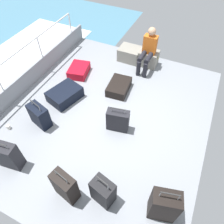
{
  "coord_description": "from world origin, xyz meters",
  "views": [
    {
      "loc": [
        1.42,
        -2.73,
        3.63
      ],
      "look_at": [
        0.19,
        -0.1,
        0.25
      ],
      "focal_mm": 33.58,
      "sensor_mm": 36.0,
      "label": 1
    }
  ],
  "objects_px": {
    "suitcase_3": "(8,155)",
    "suitcase_7": "(40,116)",
    "suitcase_4": "(79,70)",
    "suitcase_5": "(164,205)",
    "suitcase_6": "(65,187)",
    "cargo_crate_1": "(148,58)",
    "suitcase_8": "(119,87)",
    "passenger_seated": "(148,49)",
    "suitcase_2": "(118,120)",
    "paper_cup": "(8,127)",
    "suitcase_1": "(103,192)",
    "cargo_crate_0": "(130,54)",
    "suitcase_0": "(65,94)"
  },
  "relations": [
    {
      "from": "suitcase_0",
      "to": "suitcase_4",
      "type": "bearing_deg",
      "value": 101.35
    },
    {
      "from": "suitcase_1",
      "to": "suitcase_6",
      "type": "height_order",
      "value": "suitcase_6"
    },
    {
      "from": "cargo_crate_0",
      "to": "suitcase_0",
      "type": "distance_m",
      "value": 2.28
    },
    {
      "from": "suitcase_8",
      "to": "cargo_crate_0",
      "type": "bearing_deg",
      "value": 100.45
    },
    {
      "from": "suitcase_4",
      "to": "suitcase_7",
      "type": "xyz_separation_m",
      "value": [
        0.15,
        -1.81,
        0.15
      ]
    },
    {
      "from": "passenger_seated",
      "to": "suitcase_2",
      "type": "distance_m",
      "value": 2.24
    },
    {
      "from": "cargo_crate_0",
      "to": "suitcase_6",
      "type": "xyz_separation_m",
      "value": [
        0.5,
        -4.04,
        0.14
      ]
    },
    {
      "from": "suitcase_1",
      "to": "suitcase_6",
      "type": "xyz_separation_m",
      "value": [
        -0.58,
        -0.19,
        0.03
      ]
    },
    {
      "from": "suitcase_4",
      "to": "suitcase_5",
      "type": "bearing_deg",
      "value": -39.71
    },
    {
      "from": "suitcase_6",
      "to": "suitcase_7",
      "type": "bearing_deg",
      "value": 141.98
    },
    {
      "from": "cargo_crate_1",
      "to": "suitcase_8",
      "type": "height_order",
      "value": "cargo_crate_1"
    },
    {
      "from": "cargo_crate_1",
      "to": "suitcase_1",
      "type": "relative_size",
      "value": 0.75
    },
    {
      "from": "suitcase_1",
      "to": "paper_cup",
      "type": "height_order",
      "value": "suitcase_1"
    },
    {
      "from": "suitcase_1",
      "to": "suitcase_8",
      "type": "height_order",
      "value": "suitcase_1"
    },
    {
      "from": "suitcase_0",
      "to": "suitcase_8",
      "type": "relative_size",
      "value": 1.18
    },
    {
      "from": "suitcase_5",
      "to": "suitcase_0",
      "type": "bearing_deg",
      "value": 151.38
    },
    {
      "from": "cargo_crate_0",
      "to": "suitcase_3",
      "type": "distance_m",
      "value": 4.07
    },
    {
      "from": "suitcase_5",
      "to": "suitcase_1",
      "type": "bearing_deg",
      "value": -168.98
    },
    {
      "from": "suitcase_2",
      "to": "suitcase_7",
      "type": "distance_m",
      "value": 1.64
    },
    {
      "from": "cargo_crate_1",
      "to": "suitcase_5",
      "type": "distance_m",
      "value": 3.94
    },
    {
      "from": "suitcase_5",
      "to": "suitcase_7",
      "type": "relative_size",
      "value": 1.31
    },
    {
      "from": "suitcase_3",
      "to": "suitcase_6",
      "type": "distance_m",
      "value": 1.24
    },
    {
      "from": "suitcase_4",
      "to": "suitcase_6",
      "type": "distance_m",
      "value": 3.24
    },
    {
      "from": "suitcase_4",
      "to": "cargo_crate_0",
      "type": "bearing_deg",
      "value": 49.99
    },
    {
      "from": "suitcase_4",
      "to": "paper_cup",
      "type": "distance_m",
      "value": 2.26
    },
    {
      "from": "cargo_crate_0",
      "to": "paper_cup",
      "type": "bearing_deg",
      "value": -112.36
    },
    {
      "from": "suitcase_8",
      "to": "suitcase_1",
      "type": "bearing_deg",
      "value": -71.69
    },
    {
      "from": "passenger_seated",
      "to": "suitcase_2",
      "type": "bearing_deg",
      "value": -86.35
    },
    {
      "from": "suitcase_3",
      "to": "suitcase_8",
      "type": "xyz_separation_m",
      "value": [
        0.98,
        2.68,
        -0.19
      ]
    },
    {
      "from": "cargo_crate_1",
      "to": "suitcase_5",
      "type": "xyz_separation_m",
      "value": [
        1.45,
        -3.66,
        0.14
      ]
    },
    {
      "from": "suitcase_3",
      "to": "suitcase_6",
      "type": "relative_size",
      "value": 0.94
    },
    {
      "from": "suitcase_4",
      "to": "suitcase_7",
      "type": "height_order",
      "value": "suitcase_7"
    },
    {
      "from": "suitcase_7",
      "to": "suitcase_8",
      "type": "distance_m",
      "value": 2.0
    },
    {
      "from": "suitcase_2",
      "to": "suitcase_4",
      "type": "distance_m",
      "value": 2.09
    },
    {
      "from": "suitcase_5",
      "to": "paper_cup",
      "type": "height_order",
      "value": "suitcase_5"
    },
    {
      "from": "suitcase_3",
      "to": "suitcase_4",
      "type": "relative_size",
      "value": 1.0
    },
    {
      "from": "passenger_seated",
      "to": "suitcase_2",
      "type": "relative_size",
      "value": 1.79
    },
    {
      "from": "suitcase_3",
      "to": "suitcase_5",
      "type": "distance_m",
      "value": 2.76
    },
    {
      "from": "passenger_seated",
      "to": "suitcase_4",
      "type": "xyz_separation_m",
      "value": [
        -1.55,
        -0.98,
        -0.49
      ]
    },
    {
      "from": "suitcase_5",
      "to": "suitcase_6",
      "type": "distance_m",
      "value": 1.55
    },
    {
      "from": "suitcase_0",
      "to": "suitcase_5",
      "type": "xyz_separation_m",
      "value": [
        2.8,
        -1.53,
        0.22
      ]
    },
    {
      "from": "suitcase_7",
      "to": "suitcase_8",
      "type": "height_order",
      "value": "suitcase_7"
    },
    {
      "from": "suitcase_4",
      "to": "suitcase_6",
      "type": "xyz_separation_m",
      "value": [
        1.5,
        -2.86,
        0.21
      ]
    },
    {
      "from": "suitcase_2",
      "to": "paper_cup",
      "type": "relative_size",
      "value": 6.25
    },
    {
      "from": "suitcase_3",
      "to": "suitcase_7",
      "type": "distance_m",
      "value": 1.01
    },
    {
      "from": "suitcase_2",
      "to": "paper_cup",
      "type": "distance_m",
      "value": 2.33
    },
    {
      "from": "cargo_crate_1",
      "to": "suitcase_8",
      "type": "distance_m",
      "value": 1.35
    },
    {
      "from": "suitcase_1",
      "to": "paper_cup",
      "type": "bearing_deg",
      "value": 169.88
    },
    {
      "from": "suitcase_0",
      "to": "paper_cup",
      "type": "bearing_deg",
      "value": -115.42
    },
    {
      "from": "suitcase_5",
      "to": "suitcase_6",
      "type": "relative_size",
      "value": 1.14
    }
  ]
}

